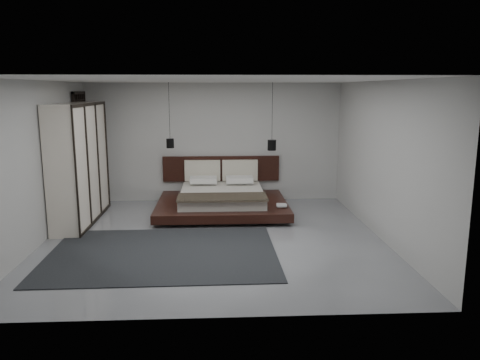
{
  "coord_description": "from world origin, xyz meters",
  "views": [
    {
      "loc": [
        0.05,
        -8.11,
        2.65
      ],
      "look_at": [
        0.53,
        1.2,
        0.84
      ],
      "focal_mm": 35.0,
      "sensor_mm": 36.0,
      "label": 1
    }
  ],
  "objects": [
    {
      "name": "wall_left",
      "position": [
        -3.0,
        0.0,
        1.4
      ],
      "size": [
        0.0,
        6.0,
        6.0
      ],
      "primitive_type": "plane",
      "rotation": [
        1.57,
        0.0,
        1.57
      ],
      "color": "#B5B5B2",
      "rests_on": "floor"
    },
    {
      "name": "floor",
      "position": [
        0.0,
        0.0,
        0.0
      ],
      "size": [
        6.0,
        6.0,
        0.0
      ],
      "primitive_type": "plane",
      "color": "gray",
      "rests_on": "ground"
    },
    {
      "name": "rug",
      "position": [
        -0.84,
        -0.77,
        0.01
      ],
      "size": [
        3.73,
        2.68,
        0.02
      ],
      "primitive_type": "cube",
      "rotation": [
        0.0,
        0.0,
        0.01
      ],
      "color": "black",
      "rests_on": "floor"
    },
    {
      "name": "bed",
      "position": [
        0.17,
        1.91,
        0.29
      ],
      "size": [
        2.78,
        2.39,
        1.08
      ],
      "color": "black",
      "rests_on": "floor"
    },
    {
      "name": "wardrobe",
      "position": [
        -2.7,
        1.29,
        1.19
      ],
      "size": [
        0.58,
        2.44,
        2.39
      ],
      "color": "white",
      "rests_on": "floor"
    },
    {
      "name": "ceiling",
      "position": [
        0.0,
        0.0,
        2.8
      ],
      "size": [
        6.0,
        6.0,
        0.0
      ],
      "primitive_type": "plane",
      "rotation": [
        3.14,
        0.0,
        0.0
      ],
      "color": "white",
      "rests_on": "wall_back"
    },
    {
      "name": "lattice_screen",
      "position": [
        -2.95,
        2.45,
        1.3
      ],
      "size": [
        0.05,
        0.9,
        2.6
      ],
      "primitive_type": "cube",
      "color": "black",
      "rests_on": "floor"
    },
    {
      "name": "wall_front",
      "position": [
        0.0,
        -3.0,
        1.4
      ],
      "size": [
        6.0,
        0.0,
        6.0
      ],
      "primitive_type": "plane",
      "rotation": [
        -1.57,
        0.0,
        0.0
      ],
      "color": "#B5B5B2",
      "rests_on": "floor"
    },
    {
      "name": "book_lower",
      "position": [
        1.31,
        1.25,
        0.27
      ],
      "size": [
        0.24,
        0.3,
        0.03
      ],
      "primitive_type": "imported",
      "rotation": [
        0.0,
        0.0,
        -0.18
      ],
      "color": "#99724C",
      "rests_on": "bed"
    },
    {
      "name": "wall_back",
      "position": [
        0.0,
        3.0,
        1.4
      ],
      "size": [
        6.0,
        0.0,
        6.0
      ],
      "primitive_type": "plane",
      "rotation": [
        1.57,
        0.0,
        0.0
      ],
      "color": "#B5B5B2",
      "rests_on": "floor"
    },
    {
      "name": "pendant_left",
      "position": [
        -0.98,
        2.35,
        1.47
      ],
      "size": [
        0.17,
        0.17,
        1.44
      ],
      "color": "black",
      "rests_on": "ceiling"
    },
    {
      "name": "book_upper",
      "position": [
        1.29,
        1.22,
        0.29
      ],
      "size": [
        0.23,
        0.3,
        0.02
      ],
      "primitive_type": "imported",
      "rotation": [
        0.0,
        0.0,
        -0.11
      ],
      "color": "#99724C",
      "rests_on": "book_lower"
    },
    {
      "name": "wall_right",
      "position": [
        3.0,
        0.0,
        1.4
      ],
      "size": [
        0.0,
        6.0,
        6.0
      ],
      "primitive_type": "plane",
      "rotation": [
        1.57,
        0.0,
        -1.57
      ],
      "color": "#B5B5B2",
      "rests_on": "floor"
    },
    {
      "name": "pendant_right",
      "position": [
        1.31,
        2.35,
        1.41
      ],
      "size": [
        0.19,
        0.19,
        1.51
      ],
      "color": "black",
      "rests_on": "ceiling"
    }
  ]
}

